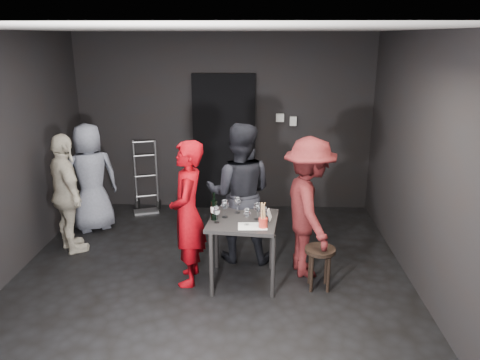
{
  "coord_description": "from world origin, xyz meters",
  "views": [
    {
      "loc": [
        0.52,
        -4.6,
        2.64
      ],
      "look_at": [
        0.33,
        0.25,
        1.14
      ],
      "focal_mm": 35.0,
      "sensor_mm": 36.0,
      "label": 1
    }
  ],
  "objects_px": {
    "server_red": "(187,209)",
    "wine_bottle": "(214,209)",
    "stool": "(320,257)",
    "bystander_cream": "(67,194)",
    "man_maroon": "(309,203)",
    "tasting_table": "(243,228)",
    "woman_black": "(240,185)",
    "bystander_grey": "(91,177)",
    "hand_truck": "(147,198)",
    "breadstick_cup": "(263,216)"
  },
  "relations": [
    {
      "from": "woman_black",
      "to": "breadstick_cup",
      "type": "distance_m",
      "value": 0.85
    },
    {
      "from": "server_red",
      "to": "breadstick_cup",
      "type": "bearing_deg",
      "value": 72.16
    },
    {
      "from": "stool",
      "to": "wine_bottle",
      "type": "bearing_deg",
      "value": 175.73
    },
    {
      "from": "bystander_grey",
      "to": "bystander_cream",
      "type": "bearing_deg",
      "value": 52.99
    },
    {
      "from": "woman_black",
      "to": "wine_bottle",
      "type": "height_order",
      "value": "woman_black"
    },
    {
      "from": "hand_truck",
      "to": "woman_black",
      "type": "height_order",
      "value": "woman_black"
    },
    {
      "from": "server_red",
      "to": "hand_truck",
      "type": "bearing_deg",
      "value": -158.18
    },
    {
      "from": "wine_bottle",
      "to": "breadstick_cup",
      "type": "height_order",
      "value": "wine_bottle"
    },
    {
      "from": "hand_truck",
      "to": "wine_bottle",
      "type": "xyz_separation_m",
      "value": [
        1.27,
        -2.18,
        0.66
      ]
    },
    {
      "from": "tasting_table",
      "to": "woman_black",
      "type": "bearing_deg",
      "value": 96.0
    },
    {
      "from": "bystander_cream",
      "to": "bystander_grey",
      "type": "distance_m",
      "value": 0.71
    },
    {
      "from": "man_maroon",
      "to": "bystander_grey",
      "type": "relative_size",
      "value": 1.11
    },
    {
      "from": "stool",
      "to": "bystander_cream",
      "type": "bearing_deg",
      "value": 165.08
    },
    {
      "from": "man_maroon",
      "to": "bystander_grey",
      "type": "bearing_deg",
      "value": 57.33
    },
    {
      "from": "woman_black",
      "to": "bystander_grey",
      "type": "distance_m",
      "value": 2.26
    },
    {
      "from": "hand_truck",
      "to": "bystander_cream",
      "type": "xyz_separation_m",
      "value": [
        -0.63,
        -1.46,
        0.56
      ]
    },
    {
      "from": "tasting_table",
      "to": "woman_black",
      "type": "xyz_separation_m",
      "value": [
        -0.06,
        0.59,
        0.3
      ]
    },
    {
      "from": "server_red",
      "to": "woman_black",
      "type": "xyz_separation_m",
      "value": [
        0.54,
        0.58,
        0.09
      ]
    },
    {
      "from": "bystander_cream",
      "to": "server_red",
      "type": "bearing_deg",
      "value": -152.76
    },
    {
      "from": "hand_truck",
      "to": "tasting_table",
      "type": "xyz_separation_m",
      "value": [
        1.58,
        -2.16,
        0.44
      ]
    },
    {
      "from": "stool",
      "to": "wine_bottle",
      "type": "xyz_separation_m",
      "value": [
        -1.14,
        0.08,
        0.5
      ]
    },
    {
      "from": "breadstick_cup",
      "to": "server_red",
      "type": "bearing_deg",
      "value": 164.73
    },
    {
      "from": "stool",
      "to": "man_maroon",
      "type": "bearing_deg",
      "value": 106.19
    },
    {
      "from": "stool",
      "to": "man_maroon",
      "type": "xyz_separation_m",
      "value": [
        -0.1,
        0.35,
        0.48
      ]
    },
    {
      "from": "stool",
      "to": "man_maroon",
      "type": "relative_size",
      "value": 0.28
    },
    {
      "from": "bystander_cream",
      "to": "bystander_grey",
      "type": "relative_size",
      "value": 1.0
    },
    {
      "from": "breadstick_cup",
      "to": "stool",
      "type": "bearing_deg",
      "value": 10.67
    },
    {
      "from": "server_red",
      "to": "wine_bottle",
      "type": "xyz_separation_m",
      "value": [
        0.29,
        -0.02,
        0.01
      ]
    },
    {
      "from": "bystander_grey",
      "to": "breadstick_cup",
      "type": "height_order",
      "value": "bystander_grey"
    },
    {
      "from": "woman_black",
      "to": "wine_bottle",
      "type": "bearing_deg",
      "value": 72.12
    },
    {
      "from": "stool",
      "to": "server_red",
      "type": "distance_m",
      "value": 1.51
    },
    {
      "from": "hand_truck",
      "to": "bystander_cream",
      "type": "bearing_deg",
      "value": -131.89
    },
    {
      "from": "tasting_table",
      "to": "bystander_cream",
      "type": "bearing_deg",
      "value": 162.32
    },
    {
      "from": "hand_truck",
      "to": "server_red",
      "type": "distance_m",
      "value": 2.46
    },
    {
      "from": "server_red",
      "to": "wine_bottle",
      "type": "height_order",
      "value": "server_red"
    },
    {
      "from": "bystander_cream",
      "to": "stool",
      "type": "bearing_deg",
      "value": -144.08
    },
    {
      "from": "server_red",
      "to": "man_maroon",
      "type": "height_order",
      "value": "server_red"
    },
    {
      "from": "man_maroon",
      "to": "tasting_table",
      "type": "bearing_deg",
      "value": 98.08
    },
    {
      "from": "tasting_table",
      "to": "bystander_grey",
      "type": "height_order",
      "value": "bystander_grey"
    },
    {
      "from": "tasting_table",
      "to": "bystander_cream",
      "type": "height_order",
      "value": "bystander_cream"
    },
    {
      "from": "hand_truck",
      "to": "bystander_grey",
      "type": "relative_size",
      "value": 0.73
    },
    {
      "from": "tasting_table",
      "to": "stool",
      "type": "bearing_deg",
      "value": -7.23
    },
    {
      "from": "hand_truck",
      "to": "server_red",
      "type": "height_order",
      "value": "server_red"
    },
    {
      "from": "tasting_table",
      "to": "bystander_grey",
      "type": "relative_size",
      "value": 0.49
    },
    {
      "from": "stool",
      "to": "breadstick_cup",
      "type": "xyz_separation_m",
      "value": [
        -0.61,
        -0.12,
        0.51
      ]
    },
    {
      "from": "woman_black",
      "to": "man_maroon",
      "type": "bearing_deg",
      "value": 161.05
    },
    {
      "from": "bystander_cream",
      "to": "breadstick_cup",
      "type": "xyz_separation_m",
      "value": [
        2.42,
        -0.92,
        0.11
      ]
    },
    {
      "from": "server_red",
      "to": "breadstick_cup",
      "type": "relative_size",
      "value": 6.01
    },
    {
      "from": "bystander_grey",
      "to": "server_red",
      "type": "bearing_deg",
      "value": 104.95
    },
    {
      "from": "bystander_cream",
      "to": "man_maroon",
      "type": "bearing_deg",
      "value": -138.03
    }
  ]
}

